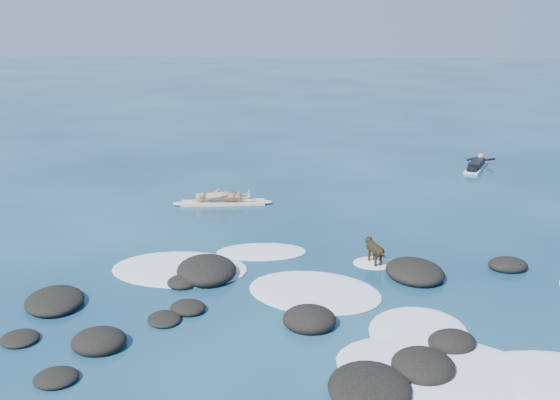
{
  "coord_description": "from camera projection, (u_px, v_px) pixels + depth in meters",
  "views": [
    {
      "loc": [
        -0.29,
        -13.53,
        6.19
      ],
      "look_at": [
        -1.61,
        4.0,
        0.9
      ],
      "focal_mm": 40.0,
      "sensor_mm": 36.0,
      "label": 1
    }
  ],
  "objects": [
    {
      "name": "ground",
      "position": [
        335.0,
        287.0,
        14.68
      ],
      "size": [
        160.0,
        160.0,
        0.0
      ],
      "primitive_type": "plane",
      "color": "#0A2642",
      "rests_on": "ground"
    },
    {
      "name": "reef_rocks",
      "position": [
        280.0,
        307.0,
        13.43
      ],
      "size": [
        13.41,
        6.99,
        0.57
      ],
      "color": "black",
      "rests_on": "ground"
    },
    {
      "name": "breaking_foam",
      "position": [
        388.0,
        314.0,
        13.35
      ],
      "size": [
        12.83,
        7.63,
        0.12
      ],
      "color": "white",
      "rests_on": "ground"
    },
    {
      "name": "standing_surfer_rig",
      "position": [
        222.0,
        183.0,
        20.78
      ],
      "size": [
        3.38,
        0.98,
        1.92
      ],
      "rotation": [
        0.0,
        0.0,
        0.14
      ],
      "color": "beige",
      "rests_on": "ground"
    },
    {
      "name": "paddling_surfer_rig",
      "position": [
        477.0,
        165.0,
        25.78
      ],
      "size": [
        1.64,
        2.61,
        0.46
      ],
      "rotation": [
        0.0,
        0.0,
        1.17
      ],
      "color": "white",
      "rests_on": "ground"
    },
    {
      "name": "dog",
      "position": [
        374.0,
        248.0,
        15.86
      ],
      "size": [
        0.52,
        1.0,
        0.66
      ],
      "rotation": [
        0.0,
        0.0,
        1.96
      ],
      "color": "black",
      "rests_on": "ground"
    }
  ]
}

